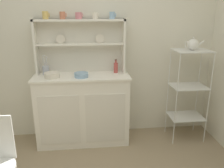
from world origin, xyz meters
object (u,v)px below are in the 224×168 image
object	(u,v)px
bowl_mixing_large	(52,75)
porcelain_teapot	(193,44)
jam_bottle	(116,67)
hutch_cabinet	(83,108)
bakers_rack	(189,85)
hutch_shelf_unit	(80,42)
cup_gold_0	(45,15)
utensil_jar	(46,70)

from	to	relation	value
bowl_mixing_large	porcelain_teapot	bearing A→B (deg)	0.53
bowl_mixing_large	jam_bottle	size ratio (longest dim) A/B	1.02
hutch_cabinet	bakers_rack	xyz separation A→B (m)	(1.36, -0.06, 0.29)
jam_bottle	porcelain_teapot	bearing A→B (deg)	-8.86
hutch_cabinet	porcelain_teapot	size ratio (longest dim) A/B	5.16
hutch_shelf_unit	cup_gold_0	distance (m)	0.51
porcelain_teapot	bakers_rack	bearing A→B (deg)	-0.00
jam_bottle	cup_gold_0	bearing A→B (deg)	177.50
hutch_shelf_unit	utensil_jar	size ratio (longest dim) A/B	4.38
porcelain_teapot	utensil_jar	bearing A→B (deg)	175.68
bakers_rack	porcelain_teapot	bearing A→B (deg)	180.00
hutch_shelf_unit	jam_bottle	distance (m)	0.54
bakers_rack	porcelain_teapot	size ratio (longest dim) A/B	5.25
bakers_rack	bowl_mixing_large	bearing A→B (deg)	-179.47
hutch_cabinet	cup_gold_0	xyz separation A→B (m)	(-0.39, 0.12, 1.14)
bowl_mixing_large	jam_bottle	xyz separation A→B (m)	(0.78, 0.16, 0.04)
hutch_cabinet	bakers_rack	distance (m)	1.39
utensil_jar	hutch_cabinet	bearing A→B (deg)	-10.16
cup_gold_0	jam_bottle	bearing A→B (deg)	-2.50
cup_gold_0	utensil_jar	distance (m)	0.65
hutch_cabinet	bowl_mixing_large	distance (m)	0.59
cup_gold_0	bowl_mixing_large	size ratio (longest dim) A/B	0.51
jam_bottle	hutch_shelf_unit	bearing A→B (deg)	169.83
utensil_jar	porcelain_teapot	bearing A→B (deg)	-4.32
bowl_mixing_large	utensil_jar	bearing A→B (deg)	121.12
cup_gold_0	bowl_mixing_large	world-z (taller)	cup_gold_0
bakers_rack	porcelain_teapot	distance (m)	0.52
hutch_cabinet	utensil_jar	world-z (taller)	utensil_jar
bowl_mixing_large	utensil_jar	size ratio (longest dim) A/B	0.71
bakers_rack	cup_gold_0	size ratio (longest dim) A/B	13.18
cup_gold_0	bowl_mixing_large	xyz separation A→B (m)	(0.05, -0.20, -0.67)
bowl_mixing_large	utensil_jar	xyz separation A→B (m)	(-0.09, 0.15, 0.03)
hutch_cabinet	porcelain_teapot	world-z (taller)	porcelain_teapot
hutch_shelf_unit	utensil_jar	distance (m)	0.55
hutch_cabinet	bowl_mixing_large	bearing A→B (deg)	-167.93
hutch_cabinet	hutch_shelf_unit	world-z (taller)	hutch_shelf_unit
jam_bottle	porcelain_teapot	size ratio (longest dim) A/B	0.76
cup_gold_0	porcelain_teapot	bearing A→B (deg)	-5.87
bakers_rack	utensil_jar	size ratio (longest dim) A/B	4.77
bowl_mixing_large	hutch_cabinet	bearing A→B (deg)	12.07
hutch_shelf_unit	cup_gold_0	world-z (taller)	cup_gold_0
utensil_jar	porcelain_teapot	size ratio (longest dim) A/B	1.10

